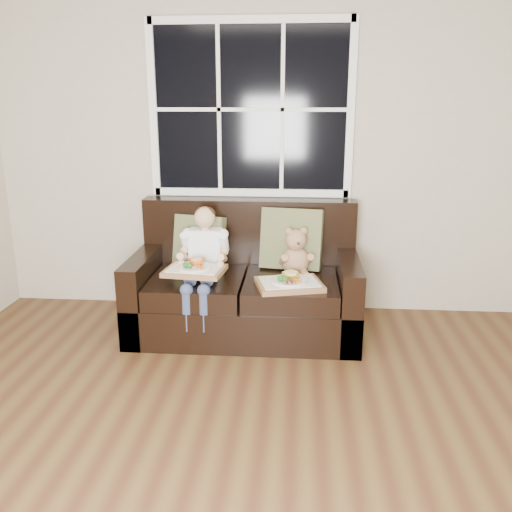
# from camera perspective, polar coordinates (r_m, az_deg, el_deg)

# --- Properties ---
(room_walls) EXTENTS (4.52, 5.02, 2.71)m
(room_walls) POSITION_cam_1_polar(r_m,az_deg,el_deg) (1.93, -2.93, 12.17)
(room_walls) COLOR beige
(room_walls) RESTS_ON ground
(window_back) EXTENTS (1.62, 0.04, 1.37)m
(window_back) POSITION_cam_1_polar(r_m,az_deg,el_deg) (4.41, -0.57, 15.17)
(window_back) COLOR black
(window_back) RESTS_ON room_walls
(loveseat) EXTENTS (1.70, 0.92, 0.96)m
(loveseat) POSITION_cam_1_polar(r_m,az_deg,el_deg) (4.20, -1.09, -3.58)
(loveseat) COLOR black
(loveseat) RESTS_ON ground
(pillow_left) EXTENTS (0.44, 0.28, 0.41)m
(pillow_left) POSITION_cam_1_polar(r_m,az_deg,el_deg) (4.29, -6.00, 1.57)
(pillow_left) COLOR #5D623C
(pillow_left) RESTS_ON loveseat
(pillow_right) EXTENTS (0.50, 0.28, 0.48)m
(pillow_right) POSITION_cam_1_polar(r_m,az_deg,el_deg) (4.21, 3.75, 1.82)
(pillow_right) COLOR #5D623C
(pillow_right) RESTS_ON loveseat
(child) EXTENTS (0.35, 0.58, 0.79)m
(child) POSITION_cam_1_polar(r_m,az_deg,el_deg) (4.03, -5.54, 0.25)
(child) COLOR white
(child) RESTS_ON loveseat
(teddy_bear) EXTENTS (0.25, 0.30, 0.38)m
(teddy_bear) POSITION_cam_1_polar(r_m,az_deg,el_deg) (4.09, 4.18, 0.11)
(teddy_bear) COLOR #9C7753
(teddy_bear) RESTS_ON loveseat
(tray_left) EXTENTS (0.44, 0.36, 0.09)m
(tray_left) POSITION_cam_1_polar(r_m,az_deg,el_deg) (3.85, -6.45, -1.37)
(tray_left) COLOR olive
(tray_left) RESTS_ON child
(tray_right) EXTENTS (0.52, 0.44, 0.10)m
(tray_right) POSITION_cam_1_polar(r_m,az_deg,el_deg) (3.83, 3.52, -2.84)
(tray_right) COLOR olive
(tray_right) RESTS_ON loveseat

